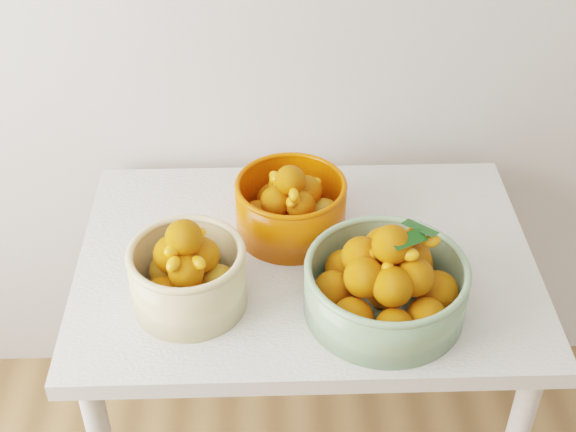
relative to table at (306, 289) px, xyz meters
name	(u,v)px	position (x,y,z in m)	size (l,w,h in m)	color
table	(306,289)	(0.00, 0.00, 0.00)	(1.00, 0.70, 0.75)	silver
bowl_cream	(188,274)	(-0.24, -0.13, 0.17)	(0.30, 0.30, 0.20)	#D4BF84
bowl_green	(386,283)	(0.15, -0.17, 0.17)	(0.38, 0.38, 0.21)	gray
bowl_orange	(291,206)	(-0.03, 0.09, 0.17)	(0.32, 0.32, 0.18)	#D64202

